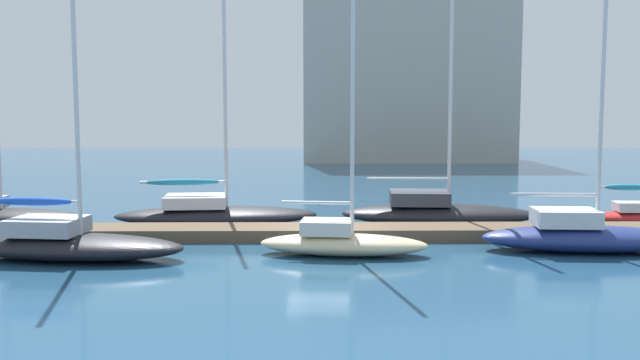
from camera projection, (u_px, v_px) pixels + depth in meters
name	position (u px, v px, depth m)	size (l,w,h in m)	color
ground_plane	(321.00, 238.00, 26.43)	(120.00, 120.00, 0.00)	navy
dock_pier	(321.00, 232.00, 26.41)	(31.20, 1.97, 0.45)	brown
sailboat_1	(67.00, 242.00, 22.76)	(7.87, 3.50, 9.29)	black
sailboat_2	(214.00, 212.00, 29.48)	(8.66, 3.30, 10.80)	black
sailboat_3	(342.00, 240.00, 23.34)	(5.78, 2.45, 9.06)	beige
sailboat_4	(436.00, 211.00, 29.51)	(8.33, 3.33, 11.49)	black
sailboat_5	(583.00, 235.00, 23.95)	(7.18, 2.73, 8.84)	navy
harbor_building_distant	(402.00, 85.00, 68.02)	(19.06, 13.74, 14.30)	#ADA89E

